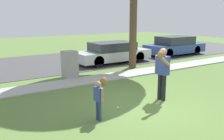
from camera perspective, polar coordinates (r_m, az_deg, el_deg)
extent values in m
plane|color=#567538|center=(11.01, -4.72, -2.48)|extent=(48.00, 48.00, 0.00)
cube|color=#A3A39E|center=(11.09, -4.97, -2.22)|extent=(36.00, 1.20, 0.06)
cube|color=#424244|center=(15.59, -13.70, 1.64)|extent=(36.00, 6.80, 0.02)
cylinder|color=black|center=(8.56, 11.67, -3.99)|extent=(0.14, 0.14, 0.88)
cylinder|color=black|center=(8.66, 10.77, -3.75)|extent=(0.14, 0.14, 0.88)
cube|color=#33478C|center=(8.43, 11.43, 1.05)|extent=(0.29, 0.45, 0.62)
sphere|color=#A87A5B|center=(8.36, 11.56, 4.07)|extent=(0.24, 0.24, 0.24)
cylinder|color=#A87A5B|center=(8.03, 11.76, 2.10)|extent=(0.55, 0.17, 0.42)
ellipsoid|color=brown|center=(7.84, 10.89, 3.33)|extent=(0.23, 0.16, 0.26)
cylinder|color=#A87A5B|center=(8.59, 10.07, 1.44)|extent=(0.10, 0.10, 0.59)
cylinder|color=navy|center=(6.95, -3.30, -9.08)|extent=(0.09, 0.09, 0.55)
cylinder|color=navy|center=(6.86, -2.76, -9.34)|extent=(0.09, 0.09, 0.55)
cube|color=#33478C|center=(6.75, -3.08, -5.51)|extent=(0.18, 0.28, 0.39)
sphere|color=#A87A5B|center=(6.67, -3.11, -3.22)|extent=(0.15, 0.15, 0.15)
cylinder|color=#A87A5B|center=(6.93, -2.81, -3.83)|extent=(0.34, 0.10, 0.26)
ellipsoid|color=brown|center=(6.97, -1.98, -2.69)|extent=(0.23, 0.16, 0.26)
cylinder|color=#A87A5B|center=(6.62, -2.23, -5.75)|extent=(0.06, 0.06, 0.37)
sphere|color=white|center=(7.75, 1.32, -8.62)|extent=(0.07, 0.07, 0.07)
cube|color=gray|center=(11.53, -9.56, 1.23)|extent=(0.60, 0.63, 1.24)
cylinder|color=brown|center=(13.52, 4.86, 12.31)|extent=(0.39, 0.39, 5.62)
cube|color=silver|center=(15.08, 0.07, 3.42)|extent=(4.60, 1.80, 0.55)
cube|color=#2D333D|center=(15.01, 0.07, 5.40)|extent=(2.53, 1.66, 0.50)
cylinder|color=black|center=(16.54, 2.71, 3.75)|extent=(0.64, 0.22, 0.64)
cylinder|color=black|center=(15.30, 6.17, 2.99)|extent=(0.64, 0.22, 0.64)
cylinder|color=black|center=(15.07, -6.14, 2.84)|extent=(0.64, 0.22, 0.64)
cylinder|color=black|center=(13.70, -3.12, 1.94)|extent=(0.64, 0.22, 0.64)
cube|color=#2D478C|center=(18.60, 14.04, 4.83)|extent=(4.50, 1.80, 0.60)
cube|color=#2D333D|center=(18.53, 14.13, 6.59)|extent=(2.48, 1.66, 0.55)
cylinder|color=black|center=(20.17, 15.09, 4.89)|extent=(0.64, 0.22, 0.64)
cylinder|color=black|center=(19.16, 18.60, 4.30)|extent=(0.64, 0.22, 0.64)
cylinder|color=black|center=(18.20, 9.18, 4.39)|extent=(0.64, 0.22, 0.64)
cylinder|color=black|center=(17.08, 12.74, 3.73)|extent=(0.64, 0.22, 0.64)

